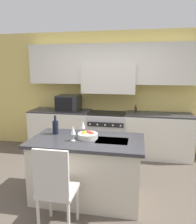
{
  "coord_description": "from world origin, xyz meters",
  "views": [
    {
      "loc": [
        0.68,
        -2.87,
        1.87
      ],
      "look_at": [
        -0.02,
        0.74,
        1.14
      ],
      "focal_mm": 35.0,
      "sensor_mm": 36.0,
      "label": 1
    }
  ],
  "objects_px": {
    "island_chair": "(55,186)",
    "fruit_bowl": "(88,135)",
    "microwave": "(69,103)",
    "wine_glass_near": "(73,131)",
    "oil_bottle_on_counter": "(136,109)",
    "range_stove": "(108,133)",
    "wine_bottle": "(55,127)",
    "wine_glass_far": "(83,125)"
  },
  "relations": [
    {
      "from": "oil_bottle_on_counter",
      "to": "microwave",
      "type": "bearing_deg",
      "value": -177.37
    },
    {
      "from": "island_chair",
      "to": "wine_glass_far",
      "type": "height_order",
      "value": "wine_glass_far"
    },
    {
      "from": "wine_glass_far",
      "to": "island_chair",
      "type": "bearing_deg",
      "value": -93.63
    },
    {
      "from": "microwave",
      "to": "fruit_bowl",
      "type": "bearing_deg",
      "value": -63.51
    },
    {
      "from": "range_stove",
      "to": "wine_glass_far",
      "type": "distance_m",
      "value": 1.65
    },
    {
      "from": "range_stove",
      "to": "wine_glass_near",
      "type": "xyz_separation_m",
      "value": [
        -0.2,
        -1.86,
        0.58
      ]
    },
    {
      "from": "range_stove",
      "to": "wine_bottle",
      "type": "height_order",
      "value": "wine_bottle"
    },
    {
      "from": "wine_bottle",
      "to": "oil_bottle_on_counter",
      "type": "relative_size",
      "value": 1.66
    },
    {
      "from": "wine_bottle",
      "to": "oil_bottle_on_counter",
      "type": "height_order",
      "value": "wine_bottle"
    },
    {
      "from": "microwave",
      "to": "wine_bottle",
      "type": "distance_m",
      "value": 1.65
    },
    {
      "from": "wine_bottle",
      "to": "wine_glass_far",
      "type": "distance_m",
      "value": 0.42
    },
    {
      "from": "fruit_bowl",
      "to": "oil_bottle_on_counter",
      "type": "xyz_separation_m",
      "value": [
        0.63,
        1.8,
        0.07
      ]
    },
    {
      "from": "microwave",
      "to": "island_chair",
      "type": "distance_m",
      "value": 2.69
    },
    {
      "from": "wine_glass_near",
      "to": "fruit_bowl",
      "type": "xyz_separation_m",
      "value": [
        0.17,
        0.15,
        -0.1
      ]
    },
    {
      "from": "island_chair",
      "to": "oil_bottle_on_counter",
      "type": "height_order",
      "value": "oil_bottle_on_counter"
    },
    {
      "from": "microwave",
      "to": "wine_glass_near",
      "type": "relative_size",
      "value": 2.33
    },
    {
      "from": "wine_bottle",
      "to": "oil_bottle_on_counter",
      "type": "bearing_deg",
      "value": 55.3
    },
    {
      "from": "oil_bottle_on_counter",
      "to": "range_stove",
      "type": "bearing_deg",
      "value": -171.68
    },
    {
      "from": "wine_glass_far",
      "to": "wine_glass_near",
      "type": "bearing_deg",
      "value": -98.73
    },
    {
      "from": "wine_glass_near",
      "to": "fruit_bowl",
      "type": "relative_size",
      "value": 0.75
    },
    {
      "from": "island_chair",
      "to": "wine_glass_near",
      "type": "bearing_deg",
      "value": 88.91
    },
    {
      "from": "range_stove",
      "to": "wine_glass_near",
      "type": "bearing_deg",
      "value": -96.21
    },
    {
      "from": "wine_bottle",
      "to": "wine_glass_far",
      "type": "xyz_separation_m",
      "value": [
        0.42,
        0.06,
        0.04
      ]
    },
    {
      "from": "wine_glass_near",
      "to": "oil_bottle_on_counter",
      "type": "height_order",
      "value": "oil_bottle_on_counter"
    },
    {
      "from": "microwave",
      "to": "island_chair",
      "type": "height_order",
      "value": "microwave"
    },
    {
      "from": "island_chair",
      "to": "fruit_bowl",
      "type": "bearing_deg",
      "value": 77.32
    },
    {
      "from": "wine_glass_far",
      "to": "fruit_bowl",
      "type": "xyz_separation_m",
      "value": [
        0.12,
        -0.18,
        -0.1
      ]
    },
    {
      "from": "range_stove",
      "to": "oil_bottle_on_counter",
      "type": "relative_size",
      "value": 5.36
    },
    {
      "from": "wine_glass_far",
      "to": "range_stove",
      "type": "bearing_deg",
      "value": 84.33
    },
    {
      "from": "wine_glass_far",
      "to": "microwave",
      "type": "bearing_deg",
      "value": 115.64
    },
    {
      "from": "range_stove",
      "to": "fruit_bowl",
      "type": "bearing_deg",
      "value": -91.09
    },
    {
      "from": "wine_glass_near",
      "to": "wine_glass_far",
      "type": "xyz_separation_m",
      "value": [
        0.05,
        0.33,
        0.0
      ]
    },
    {
      "from": "wine_bottle",
      "to": "fruit_bowl",
      "type": "distance_m",
      "value": 0.55
    },
    {
      "from": "oil_bottle_on_counter",
      "to": "wine_bottle",
      "type": "bearing_deg",
      "value": -124.7
    },
    {
      "from": "range_stove",
      "to": "oil_bottle_on_counter",
      "type": "height_order",
      "value": "oil_bottle_on_counter"
    },
    {
      "from": "wine_bottle",
      "to": "fruit_bowl",
      "type": "bearing_deg",
      "value": -12.66
    },
    {
      "from": "range_stove",
      "to": "oil_bottle_on_counter",
      "type": "xyz_separation_m",
      "value": [
        0.6,
        0.09,
        0.55
      ]
    },
    {
      "from": "island_chair",
      "to": "fruit_bowl",
      "type": "xyz_separation_m",
      "value": [
        0.18,
        0.81,
        0.36
      ]
    },
    {
      "from": "range_stove",
      "to": "wine_bottle",
      "type": "distance_m",
      "value": 1.78
    },
    {
      "from": "range_stove",
      "to": "microwave",
      "type": "bearing_deg",
      "value": 178.81
    },
    {
      "from": "wine_glass_near",
      "to": "wine_glass_far",
      "type": "relative_size",
      "value": 1.0
    },
    {
      "from": "range_stove",
      "to": "microwave",
      "type": "distance_m",
      "value": 1.11
    }
  ]
}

